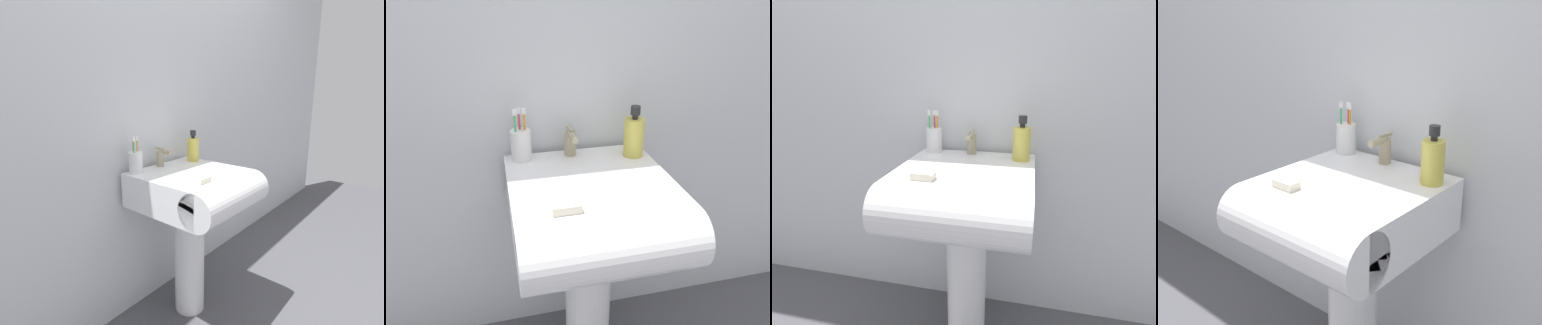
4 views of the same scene
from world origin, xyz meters
The scene contains 8 objects.
ground_plane centered at (0.00, 0.00, 0.00)m, with size 6.00×6.00×0.00m, color #4C4C51.
wall_back centered at (0.00, 0.27, 1.20)m, with size 5.00×0.05×2.40m, color silver.
sink_pedestal centered at (0.00, 0.00, 0.31)m, with size 0.16×0.16×0.61m, color white.
sink_basin centered at (0.00, -0.06, 0.70)m, with size 0.49×0.54×0.17m.
faucet centered at (-0.02, 0.18, 0.83)m, with size 0.04×0.11×0.10m.
toothbrush_cup centered at (-0.18, 0.18, 0.84)m, with size 0.07×0.07×0.18m.
soap_bottle centered at (0.19, 0.13, 0.85)m, with size 0.07×0.07×0.17m.
bar_soap centered at (-0.11, -0.16, 0.79)m, with size 0.08×0.04×0.02m, color silver.
Camera 1 is at (-1.09, -0.92, 1.18)m, focal length 28.00 mm.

